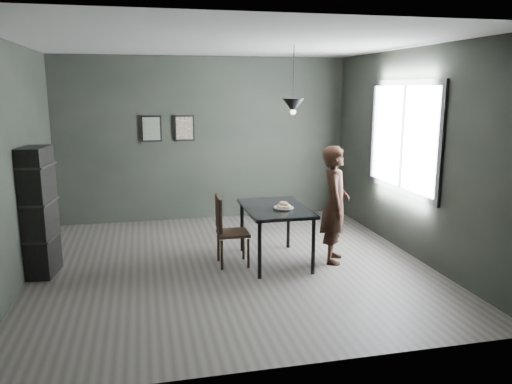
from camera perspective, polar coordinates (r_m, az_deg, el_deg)
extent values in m
plane|color=#36322F|center=(6.60, -2.90, -8.33)|extent=(5.00, 5.00, 0.00)
cube|color=black|center=(8.71, -5.86, 6.02)|extent=(5.00, 0.10, 2.80)
cube|color=silver|center=(6.22, -3.18, 16.68)|extent=(5.00, 5.00, 0.02)
cube|color=white|center=(7.26, 16.45, 6.04)|extent=(0.02, 1.80, 1.40)
cube|color=black|center=(7.25, 16.38, 6.04)|extent=(0.04, 1.96, 1.56)
cube|color=black|center=(6.51, 2.24, -1.88)|extent=(0.80, 1.20, 0.04)
cylinder|color=black|center=(6.03, 0.41, -6.71)|extent=(0.05, 0.05, 0.71)
cylinder|color=black|center=(6.21, 6.56, -6.22)|extent=(0.05, 0.05, 0.71)
cylinder|color=black|center=(7.04, -1.60, -3.98)|extent=(0.05, 0.05, 0.71)
cylinder|color=black|center=(7.20, 3.72, -3.64)|extent=(0.05, 0.05, 0.71)
cylinder|color=white|center=(6.41, 3.17, -1.88)|extent=(0.23, 0.23, 0.01)
torus|color=#F8E9C1|center=(6.43, 3.49, -1.59)|extent=(0.11, 0.11, 0.04)
torus|color=#F8E9C1|center=(6.44, 2.91, -1.57)|extent=(0.11, 0.11, 0.04)
torus|color=#F8E9C1|center=(6.37, 2.86, -1.71)|extent=(0.11, 0.11, 0.04)
torus|color=#F8E9C1|center=(6.37, 3.45, -1.72)|extent=(0.11, 0.11, 0.04)
torus|color=#F8E9C1|center=(6.39, 3.18, -1.32)|extent=(0.16, 0.16, 0.06)
imported|color=black|center=(6.61, 9.00, -1.44)|extent=(0.55, 0.66, 1.55)
cube|color=black|center=(6.49, -2.66, -4.71)|extent=(0.40, 0.40, 0.04)
cube|color=black|center=(6.39, -4.28, -2.43)|extent=(0.04, 0.40, 0.44)
cylinder|color=black|center=(6.38, -3.92, -7.22)|extent=(0.03, 0.03, 0.39)
cylinder|color=black|center=(6.43, -0.88, -7.03)|extent=(0.03, 0.03, 0.39)
cylinder|color=black|center=(6.70, -4.33, -6.28)|extent=(0.03, 0.03, 0.39)
cylinder|color=black|center=(6.75, -1.44, -6.11)|extent=(0.03, 0.03, 0.39)
cube|color=black|center=(6.61, -23.55, -2.11)|extent=(0.37, 0.57, 1.59)
cylinder|color=black|center=(6.49, 4.32, 13.15)|extent=(0.01, 0.01, 0.75)
cone|color=black|center=(6.49, 4.27, 9.84)|extent=(0.28, 0.28, 0.18)
sphere|color=#FFE0B2|center=(6.50, 4.26, 9.13)|extent=(0.07, 0.07, 0.07)
cube|color=black|center=(8.60, -11.87, 7.10)|extent=(0.34, 0.03, 0.44)
cube|color=#3E564C|center=(8.58, -11.87, 7.09)|extent=(0.28, 0.01, 0.38)
cube|color=black|center=(8.63, -8.19, 7.24)|extent=(0.34, 0.03, 0.44)
cube|color=#4E382D|center=(8.61, -8.18, 7.23)|extent=(0.28, 0.01, 0.38)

